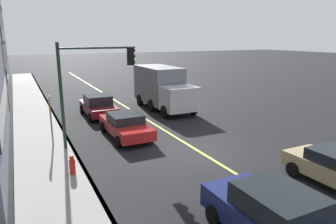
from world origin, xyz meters
TOP-DOWN VIEW (x-y plane):
  - ground at (0.00, 0.00)m, footprint 200.00×200.00m
  - sidewalk_slab at (0.00, 6.93)m, footprint 80.00×2.75m
  - curb_edge at (0.00, 5.63)m, footprint 80.00×0.16m
  - lane_stripe_center at (0.00, 0.00)m, footprint 80.00×0.16m
  - car_red at (3.98, 2.50)m, footprint 4.68×2.03m
  - car_navy at (-6.84, 1.95)m, footprint 4.32×2.07m
  - car_tan at (-5.30, -2.79)m, footprint 3.88×1.90m
  - car_maroon at (9.48, 2.70)m, footprint 4.40×2.06m
  - truck_gray at (9.55, -2.46)m, footprint 6.97×2.60m
  - traffic_light_mast at (3.13, 4.43)m, footprint 0.28×3.92m
  - street_sign_post at (3.94, 6.46)m, footprint 0.60×0.08m
  - fire_hydrant at (-0.15, 6.15)m, footprint 0.24×0.24m

SIDE VIEW (x-z plane):
  - ground at x=0.00m, z-range 0.00..0.00m
  - lane_stripe_center at x=0.00m, z-range 0.00..0.01m
  - sidewalk_slab at x=0.00m, z-range 0.00..0.15m
  - curb_edge at x=0.00m, z-range 0.00..0.15m
  - fire_hydrant at x=-0.15m, z-range 0.00..0.94m
  - car_red at x=3.98m, z-range 0.02..1.37m
  - car_tan at x=-5.30m, z-range 0.02..1.39m
  - car_maroon at x=9.48m, z-range 0.00..1.51m
  - car_navy at x=-6.84m, z-range 0.01..1.66m
  - street_sign_post at x=3.94m, z-range 0.25..2.95m
  - truck_gray at x=9.55m, z-range 0.07..3.36m
  - traffic_light_mast at x=3.13m, z-range 1.01..6.35m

